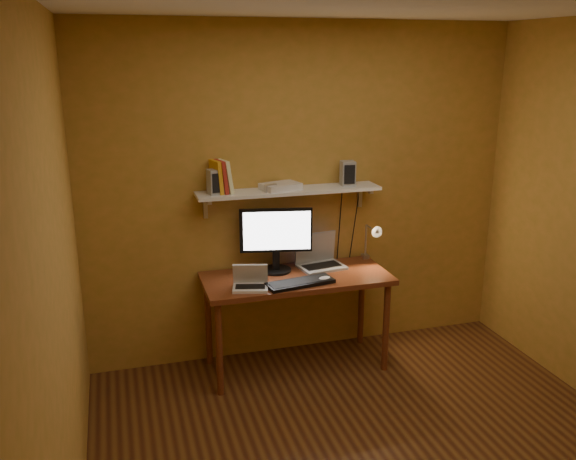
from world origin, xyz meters
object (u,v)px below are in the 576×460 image
object	(u,v)px
laptop	(319,258)
keyboard	(300,283)
netbook	(250,281)
wall_shelf	(289,191)
speaker_left	(215,182)
desk	(296,287)
router	(280,186)
speaker_right	(348,173)
desk_lamp	(372,237)
mouse	(324,279)
monitor	(276,237)
shelf_camera	(271,188)

from	to	relation	value
laptop	keyboard	world-z (taller)	laptop
laptop	netbook	distance (m)	0.69
wall_shelf	speaker_left	bearing A→B (deg)	-179.01
speaker_left	desk	bearing A→B (deg)	-28.61
keyboard	router	bearing A→B (deg)	86.82
desk	router	bearing A→B (deg)	107.57
wall_shelf	speaker_left	xyz separation A→B (m)	(-0.56, -0.01, 0.11)
desk	keyboard	world-z (taller)	keyboard
laptop	speaker_right	world-z (taller)	speaker_right
desk_lamp	speaker_left	world-z (taller)	speaker_left
speaker_right	desk_lamp	bearing A→B (deg)	-16.23
laptop	netbook	size ratio (longest dim) A/B	1.33
desk_lamp	mouse	bearing A→B (deg)	-149.34
speaker_left	wall_shelf	bearing A→B (deg)	-9.36
monitor	laptop	size ratio (longest dim) A/B	1.44
speaker_left	shelf_camera	bearing A→B (deg)	-17.07
monitor	shelf_camera	world-z (taller)	shelf_camera
desk_lamp	shelf_camera	distance (m)	0.93
wall_shelf	laptop	xyz separation A→B (m)	(0.23, -0.03, -0.54)
laptop	speaker_right	distance (m)	0.69
speaker_left	speaker_right	size ratio (longest dim) A/B	0.96
netbook	speaker_right	distance (m)	1.14
wall_shelf	mouse	bearing A→B (deg)	-65.87
laptop	router	world-z (taller)	router
desk	laptop	bearing A→B (deg)	34.70
desk_lamp	speaker_left	distance (m)	1.32
netbook	shelf_camera	xyz separation A→B (m)	(0.23, 0.28, 0.60)
speaker_right	laptop	bearing A→B (deg)	-163.45
shelf_camera	speaker_left	bearing A→B (deg)	173.27
wall_shelf	netbook	xyz separation A→B (m)	(-0.39, -0.34, -0.56)
laptop	speaker_left	distance (m)	1.02
keyboard	router	distance (m)	0.74
wall_shelf	monitor	size ratio (longest dim) A/B	2.58
monitor	keyboard	xyz separation A→B (m)	(0.09, -0.32, -0.26)
laptop	router	distance (m)	0.65
wall_shelf	shelf_camera	distance (m)	0.17
monitor	netbook	world-z (taller)	monitor
desk	wall_shelf	size ratio (longest dim) A/B	1.00
speaker_left	netbook	bearing A→B (deg)	-72.40
monitor	mouse	xyz separation A→B (m)	(0.28, -0.31, -0.26)
netbook	router	distance (m)	0.76
desk	speaker_right	world-z (taller)	speaker_right
router	netbook	bearing A→B (deg)	-132.86
wall_shelf	monitor	bearing A→B (deg)	-157.12
wall_shelf	router	world-z (taller)	router
desk_lamp	shelf_camera	xyz separation A→B (m)	(-0.82, 0.01, 0.44)
laptop	speaker_left	xyz separation A→B (m)	(-0.79, 0.02, 0.65)
monitor	router	bearing A→B (deg)	59.91
desk	mouse	size ratio (longest dim) A/B	13.09
laptop	keyboard	xyz separation A→B (m)	(-0.26, -0.34, -0.06)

